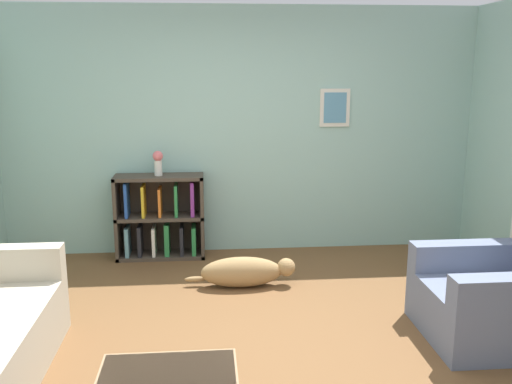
{
  "coord_description": "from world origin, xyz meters",
  "views": [
    {
      "loc": [
        -0.37,
        -3.82,
        2.0
      ],
      "look_at": [
        0.0,
        0.4,
        1.05
      ],
      "focal_mm": 40.0,
      "sensor_mm": 36.0,
      "label": 1
    }
  ],
  "objects_px": {
    "vase": "(158,162)",
    "bookshelf": "(161,219)",
    "recliner_chair": "(507,295)",
    "dog": "(245,272)"
  },
  "relations": [
    {
      "from": "bookshelf",
      "to": "recliner_chair",
      "type": "bearing_deg",
      "value": -37.58
    },
    {
      "from": "bookshelf",
      "to": "dog",
      "type": "height_order",
      "value": "bookshelf"
    },
    {
      "from": "recliner_chair",
      "to": "dog",
      "type": "height_order",
      "value": "recliner_chair"
    },
    {
      "from": "recliner_chair",
      "to": "vase",
      "type": "height_order",
      "value": "vase"
    },
    {
      "from": "vase",
      "to": "recliner_chair",
      "type": "bearing_deg",
      "value": -37.26
    },
    {
      "from": "dog",
      "to": "bookshelf",
      "type": "bearing_deg",
      "value": 131.49
    },
    {
      "from": "bookshelf",
      "to": "vase",
      "type": "distance_m",
      "value": 0.61
    },
    {
      "from": "recliner_chair",
      "to": "dog",
      "type": "distance_m",
      "value": 2.21
    },
    {
      "from": "vase",
      "to": "bookshelf",
      "type": "bearing_deg",
      "value": 73.79
    },
    {
      "from": "bookshelf",
      "to": "vase",
      "type": "height_order",
      "value": "vase"
    }
  ]
}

